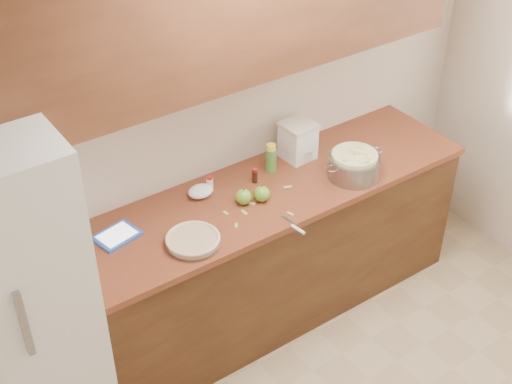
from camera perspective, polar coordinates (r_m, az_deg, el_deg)
room_shell at (r=2.91m, az=17.04°, el=-8.20°), size 3.60×3.60×3.60m
counter_run at (r=4.24m, az=0.02°, el=-5.19°), size 2.64×0.68×0.92m
upper_cabinets at (r=3.57m, az=-1.44°, el=14.54°), size 2.60×0.34×0.70m
fridge at (r=3.52m, az=-19.48°, el=-8.63°), size 0.70×0.70×1.80m
pie at (r=3.62m, az=-5.06°, el=-3.87°), size 0.29×0.29×0.05m
colander at (r=4.10m, az=7.83°, el=2.14°), size 0.40×0.30×0.15m
flour_canister at (r=4.21m, az=3.38°, el=4.15°), size 0.20×0.20×0.23m
tablet at (r=3.73m, az=-11.07°, el=-3.45°), size 0.25×0.21×0.02m
paring_knife at (r=3.71m, az=3.29°, el=-2.90°), size 0.04×0.19×0.02m
lemon_bottle at (r=4.11m, az=1.20°, el=2.72°), size 0.06×0.06×0.18m
cinnamon_shaker at (r=3.97m, az=-3.72°, el=0.67°), size 0.04×0.04×0.09m
vanilla_bottle at (r=4.03m, az=-0.09°, el=1.32°), size 0.03×0.03×0.09m
mixing_bowl at (r=4.26m, az=3.41°, el=3.32°), size 0.20×0.20×0.07m
paper_towel at (r=3.94m, az=-4.46°, el=0.06°), size 0.18×0.16×0.06m
apple_left at (r=3.86m, az=-1.00°, el=-0.38°), size 0.09×0.09×0.10m
apple_center at (r=3.88m, az=0.47°, el=-0.14°), size 0.09×0.09×0.10m
peel_a at (r=4.02m, az=2.56°, el=0.41°), size 0.05×0.04×0.00m
peel_b at (r=3.82m, az=-2.43°, el=-1.68°), size 0.02×0.04×0.00m
peel_c at (r=3.82m, az=2.77°, el=-1.74°), size 0.03×0.04×0.00m
peel_d at (r=3.82m, az=-0.94°, el=-1.63°), size 0.02×0.05×0.00m
peel_e at (r=3.74m, az=-1.59°, el=-2.69°), size 0.03×0.04×0.00m
peel_f at (r=3.89m, az=-0.38°, el=-0.92°), size 0.04×0.05×0.00m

